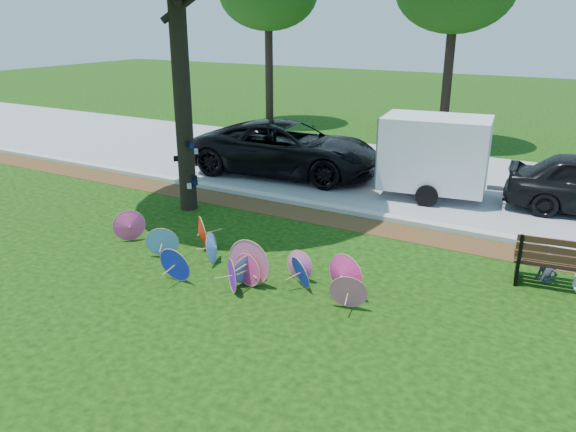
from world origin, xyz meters
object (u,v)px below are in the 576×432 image
Objects in this scene: black_van at (288,149)px; cargo_trailer at (435,153)px; parasol_pile at (238,258)px; person_left at (550,256)px; park_bench at (570,262)px.

black_van is 2.14× the size of cargo_trailer.
person_left reaches higher than parasol_pile.
person_left is (-0.35, 0.05, 0.03)m from park_bench.
black_van reaches higher than park_bench.
park_bench is at bearing -56.00° from cargo_trailer.
park_bench is 1.82× the size of person_left.
person_left is (5.31, 2.70, 0.17)m from parasol_pile.
person_left is at bearing 26.95° from parasol_pile.
person_left is (3.46, -4.24, -0.74)m from cargo_trailer.
cargo_trailer is 2.60× the size of person_left.
cargo_trailer is 1.43× the size of park_bench.
cargo_trailer is at bearing 124.27° from park_bench.
park_bench is 0.35m from person_left.
parasol_pile is at bearing -112.56° from cargo_trailer.
person_left is at bearing 164.51° from park_bench.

